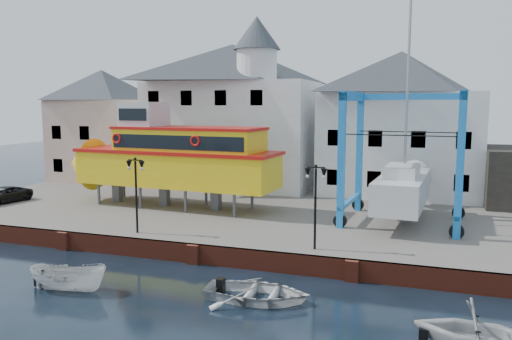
% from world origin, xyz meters
% --- Properties ---
extents(ground, '(140.00, 140.00, 0.00)m').
position_xyz_m(ground, '(0.00, 0.00, 0.00)').
color(ground, black).
rests_on(ground, ground).
extents(hardstanding, '(44.00, 22.00, 1.00)m').
position_xyz_m(hardstanding, '(0.00, 11.00, 0.50)').
color(hardstanding, '#5E5853').
rests_on(hardstanding, ground).
extents(quay_wall, '(44.00, 0.47, 1.00)m').
position_xyz_m(quay_wall, '(-0.00, 0.10, 0.50)').
color(quay_wall, maroon).
rests_on(quay_wall, ground).
extents(building_pink, '(8.00, 7.00, 10.30)m').
position_xyz_m(building_pink, '(-18.00, 18.00, 6.15)').
color(building_pink, beige).
rests_on(building_pink, hardstanding).
extents(building_white_main, '(14.00, 8.30, 14.00)m').
position_xyz_m(building_white_main, '(-4.87, 18.39, 7.34)').
color(building_white_main, silver).
rests_on(building_white_main, hardstanding).
extents(building_white_right, '(12.00, 8.00, 11.20)m').
position_xyz_m(building_white_right, '(9.00, 19.00, 6.60)').
color(building_white_right, silver).
rests_on(building_white_right, hardstanding).
extents(lamp_post_left, '(1.12, 0.32, 4.20)m').
position_xyz_m(lamp_post_left, '(-4.00, 1.20, 4.17)').
color(lamp_post_left, black).
rests_on(lamp_post_left, hardstanding).
extents(lamp_post_right, '(1.12, 0.32, 4.20)m').
position_xyz_m(lamp_post_right, '(6.00, 1.20, 4.17)').
color(lamp_post_right, black).
rests_on(lamp_post_right, hardstanding).
extents(tour_boat, '(16.88, 5.14, 7.25)m').
position_xyz_m(tour_boat, '(-6.25, 8.43, 4.42)').
color(tour_boat, '#59595E').
rests_on(tour_boat, hardstanding).
extents(travel_lift, '(7.42, 10.12, 15.05)m').
position_xyz_m(travel_lift, '(9.86, 9.19, 3.50)').
color(travel_lift, blue).
rests_on(travel_lift, hardstanding).
extents(van, '(2.42, 4.28, 1.13)m').
position_xyz_m(van, '(-17.92, 5.59, 1.56)').
color(van, black).
rests_on(van, hardstanding).
extents(motorboat_a, '(3.69, 1.89, 1.36)m').
position_xyz_m(motorboat_a, '(-3.51, -5.12, 0.00)').
color(motorboat_a, silver).
rests_on(motorboat_a, ground).
extents(motorboat_b, '(4.62, 3.43, 0.92)m').
position_xyz_m(motorboat_b, '(4.57, -3.53, 0.00)').
color(motorboat_b, silver).
rests_on(motorboat_b, ground).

